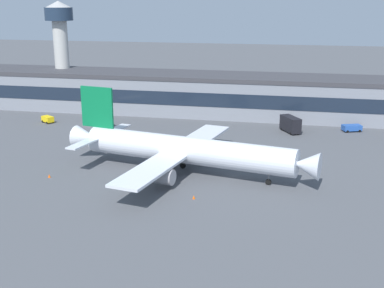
# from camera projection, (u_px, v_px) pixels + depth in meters

# --- Properties ---
(ground_plane) EXTENTS (600.00, 600.00, 0.00)m
(ground_plane) POSITION_uv_depth(u_px,v_px,m) (232.00, 178.00, 99.41)
(ground_plane) COLOR #4C4F54
(terminal_building) EXTENTS (189.48, 17.63, 12.07)m
(terminal_building) POSITION_uv_depth(u_px,v_px,m) (258.00, 96.00, 149.93)
(terminal_building) COLOR gray
(terminal_building) RESTS_ON ground_plane
(airliner) EXTENTS (52.56, 45.03, 16.16)m
(airliner) POSITION_uv_depth(u_px,v_px,m) (184.00, 150.00, 101.15)
(airliner) COLOR silver
(airliner) RESTS_ON ground_plane
(control_tower) EXTENTS (8.81, 8.81, 33.10)m
(control_tower) POSITION_uv_depth(u_px,v_px,m) (61.00, 41.00, 161.96)
(control_tower) COLOR #B7B7B2
(control_tower) RESTS_ON ground_plane
(fuel_truck) EXTENTS (7.62, 8.18, 3.35)m
(fuel_truck) POSITION_uv_depth(u_px,v_px,m) (101.00, 119.00, 139.79)
(fuel_truck) COLOR white
(fuel_truck) RESTS_ON ground_plane
(baggage_tug) EXTENTS (4.11, 3.61, 1.85)m
(baggage_tug) POSITION_uv_depth(u_px,v_px,m) (48.00, 119.00, 143.04)
(baggage_tug) COLOR yellow
(baggage_tug) RESTS_ON ground_plane
(catering_truck) EXTENTS (5.86, 7.53, 4.15)m
(catering_truck) POSITION_uv_depth(u_px,v_px,m) (291.00, 124.00, 132.52)
(catering_truck) COLOR black
(catering_truck) RESTS_ON ground_plane
(pushback_tractor) EXTENTS (5.41, 4.11, 1.75)m
(pushback_tractor) POSITION_uv_depth(u_px,v_px,m) (351.00, 128.00, 133.76)
(pushback_tractor) COLOR #2651A5
(pushback_tractor) RESTS_ON ground_plane
(traffic_cone_0) EXTENTS (0.51, 0.51, 0.64)m
(traffic_cone_0) POSITION_uv_depth(u_px,v_px,m) (194.00, 197.00, 89.05)
(traffic_cone_0) COLOR #F2590C
(traffic_cone_0) RESTS_ON ground_plane
(traffic_cone_1) EXTENTS (0.54, 0.54, 0.67)m
(traffic_cone_1) POSITION_uv_depth(u_px,v_px,m) (49.00, 176.00, 99.64)
(traffic_cone_1) COLOR #F2590C
(traffic_cone_1) RESTS_ON ground_plane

